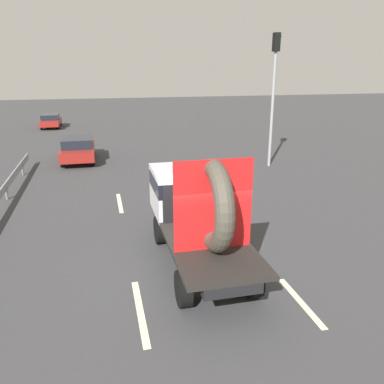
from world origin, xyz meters
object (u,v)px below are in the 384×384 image
Objects in this scene: flatbed_truck at (194,204)px; oncoming_car at (51,120)px; distant_sedan at (78,148)px; traffic_light at (274,84)px.

flatbed_truck is 1.50× the size of oncoming_car.
distant_sedan is 11.51m from traffic_light.
distant_sedan is at bearing 105.87° from flatbed_truck.
traffic_light is at bearing 55.16° from flatbed_truck.
flatbed_truck is 0.80× the size of traffic_light.
flatbed_truck is 13.62m from distant_sedan.
distant_sedan is (-3.72, 13.08, -0.82)m from flatbed_truck.
oncoming_car is at bearing 127.00° from traffic_light.
flatbed_truck is at bearing -124.84° from traffic_light.
flatbed_truck reaches higher than distant_sedan.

